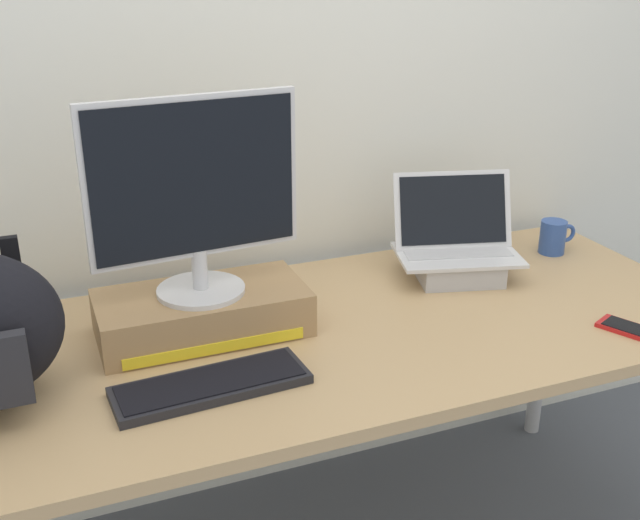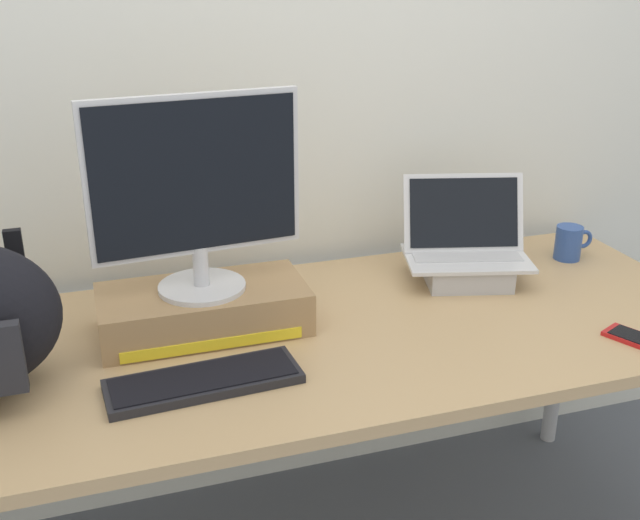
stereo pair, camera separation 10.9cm
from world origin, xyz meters
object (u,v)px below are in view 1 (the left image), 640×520
toner_box_yellow (203,313)px  cell_phone (628,328)px  coffee_mug (554,237)px  desktop_monitor (195,194)px  open_laptop (456,256)px  external_keyboard (211,385)px

toner_box_yellow → cell_phone: toner_box_yellow is taller
toner_box_yellow → cell_phone: bearing=-21.2°
coffee_mug → cell_phone: size_ratio=0.78×
toner_box_yellow → desktop_monitor: (0.00, -0.00, 0.29)m
desktop_monitor → coffee_mug: bearing=1.5°
coffee_mug → open_laptop: bearing=-173.4°
toner_box_yellow → coffee_mug: size_ratio=4.10×
desktop_monitor → external_keyboard: size_ratio=1.18×
desktop_monitor → external_keyboard: (-0.05, -0.25, -0.33)m
desktop_monitor → open_laptop: (0.73, 0.08, -0.28)m
coffee_mug → toner_box_yellow: bearing=-173.7°
open_laptop → cell_phone: (0.21, -0.44, -0.05)m
open_laptop → coffee_mug: open_laptop is taller
open_laptop → cell_phone: open_laptop is taller
toner_box_yellow → coffee_mug: (1.09, 0.12, -0.00)m
open_laptop → external_keyboard: size_ratio=0.92×
toner_box_yellow → external_keyboard: bearing=-100.2°
external_keyboard → cell_phone: 0.99m
desktop_monitor → cell_phone: (0.94, -0.36, -0.34)m
open_laptop → coffee_mug: bearing=21.6°
toner_box_yellow → open_laptop: open_laptop is taller
open_laptop → coffee_mug: (0.36, 0.04, -0.01)m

